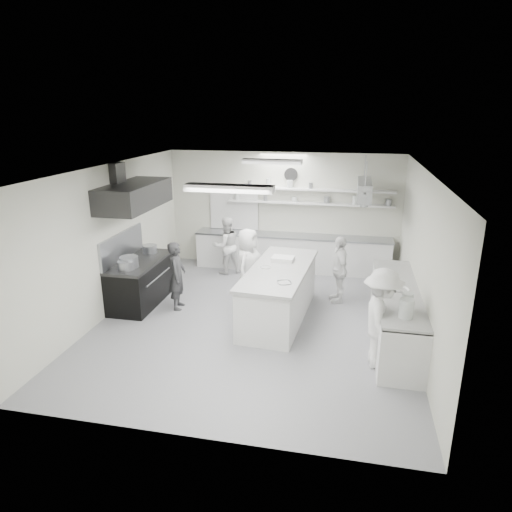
% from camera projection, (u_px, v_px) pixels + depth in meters
% --- Properties ---
extents(floor, '(6.00, 7.00, 0.02)m').
position_uv_depth(floor, '(255.00, 321.00, 9.14)').
color(floor, '#8E8F9C').
rests_on(floor, ground).
extents(ceiling, '(6.00, 7.00, 0.02)m').
position_uv_depth(ceiling, '(255.00, 168.00, 8.22)').
color(ceiling, white).
rests_on(ceiling, wall_back).
extents(wall_back, '(6.00, 0.04, 3.00)m').
position_uv_depth(wall_back, '(283.00, 211.00, 11.94)').
color(wall_back, beige).
rests_on(wall_back, floor).
extents(wall_front, '(6.00, 0.04, 3.00)m').
position_uv_depth(wall_front, '(194.00, 333.00, 5.42)').
color(wall_front, beige).
rests_on(wall_front, floor).
extents(wall_left, '(0.04, 7.00, 3.00)m').
position_uv_depth(wall_left, '(110.00, 240.00, 9.26)').
color(wall_left, beige).
rests_on(wall_left, floor).
extents(wall_right, '(0.04, 7.00, 3.00)m').
position_uv_depth(wall_right, '(421.00, 259.00, 8.09)').
color(wall_right, beige).
rests_on(wall_right, floor).
extents(stove, '(0.80, 1.80, 0.90)m').
position_uv_depth(stove, '(141.00, 283.00, 9.88)').
color(stove, black).
rests_on(stove, floor).
extents(exhaust_hood, '(0.85, 2.00, 0.50)m').
position_uv_depth(exhaust_hood, '(134.00, 195.00, 9.30)').
color(exhaust_hood, '#292929').
rests_on(exhaust_hood, wall_left).
extents(back_counter, '(5.00, 0.60, 0.92)m').
position_uv_depth(back_counter, '(292.00, 253.00, 11.92)').
color(back_counter, silver).
rests_on(back_counter, floor).
extents(shelf_lower, '(4.20, 0.26, 0.04)m').
position_uv_depth(shelf_lower, '(309.00, 203.00, 11.61)').
color(shelf_lower, silver).
rests_on(shelf_lower, wall_back).
extents(shelf_upper, '(4.20, 0.26, 0.04)m').
position_uv_depth(shelf_upper, '(310.00, 189.00, 11.50)').
color(shelf_upper, silver).
rests_on(shelf_upper, wall_back).
extents(pass_through_window, '(1.30, 0.04, 1.00)m').
position_uv_depth(pass_through_window, '(234.00, 211.00, 12.19)').
color(pass_through_window, black).
rests_on(pass_through_window, wall_back).
extents(wall_clock, '(0.32, 0.05, 0.32)m').
position_uv_depth(wall_clock, '(291.00, 174.00, 11.58)').
color(wall_clock, silver).
rests_on(wall_clock, wall_back).
extents(right_counter, '(0.74, 3.30, 0.94)m').
position_uv_depth(right_counter, '(396.00, 315.00, 8.29)').
color(right_counter, silver).
rests_on(right_counter, floor).
extents(pot_rack, '(0.30, 1.60, 0.40)m').
position_uv_depth(pot_rack, '(364.00, 190.00, 10.28)').
color(pot_rack, '#979AA2').
rests_on(pot_rack, ceiling).
extents(light_fixture_front, '(1.30, 0.25, 0.10)m').
position_uv_depth(light_fixture_front, '(229.00, 188.00, 6.56)').
color(light_fixture_front, silver).
rests_on(light_fixture_front, ceiling).
extents(light_fixture_rear, '(1.30, 0.25, 0.10)m').
position_uv_depth(light_fixture_rear, '(272.00, 162.00, 9.92)').
color(light_fixture_rear, silver).
rests_on(light_fixture_rear, ceiling).
extents(prep_island, '(1.21, 2.78, 1.00)m').
position_uv_depth(prep_island, '(279.00, 294.00, 9.15)').
color(prep_island, silver).
rests_on(prep_island, floor).
extents(stove_pot, '(0.38, 0.38, 0.27)m').
position_uv_depth(stove_pot, '(129.00, 263.00, 9.28)').
color(stove_pot, '#979AA2').
rests_on(stove_pot, stove).
extents(cook_stove, '(0.43, 0.58, 1.45)m').
position_uv_depth(cook_stove, '(177.00, 276.00, 9.52)').
color(cook_stove, '#2E2F31').
rests_on(cook_stove, floor).
extents(cook_back, '(0.90, 0.87, 1.47)m').
position_uv_depth(cook_back, '(226.00, 246.00, 11.58)').
color(cook_back, white).
rests_on(cook_back, floor).
extents(cook_island_left, '(0.65, 0.88, 1.65)m').
position_uv_depth(cook_island_left, '(248.00, 266.00, 9.78)').
color(cook_island_left, white).
rests_on(cook_island_left, floor).
extents(cook_island_right, '(0.56, 0.92, 1.47)m').
position_uv_depth(cook_island_right, '(339.00, 269.00, 9.87)').
color(cook_island_right, white).
rests_on(cook_island_right, floor).
extents(cook_right, '(0.72, 1.14, 1.67)m').
position_uv_depth(cook_right, '(381.00, 319.00, 7.29)').
color(cook_right, white).
rests_on(cook_right, floor).
extents(bowl_island_a, '(0.34, 0.34, 0.06)m').
position_uv_depth(bowl_island_a, '(284.00, 284.00, 8.23)').
color(bowl_island_a, '#979AA2').
rests_on(bowl_island_a, prep_island).
extents(bowl_island_b, '(0.21, 0.21, 0.06)m').
position_uv_depth(bowl_island_b, '(266.00, 268.00, 9.02)').
color(bowl_island_b, silver).
rests_on(bowl_island_b, prep_island).
extents(bowl_right, '(0.31, 0.31, 0.07)m').
position_uv_depth(bowl_right, '(401.00, 290.00, 8.09)').
color(bowl_right, silver).
rests_on(bowl_right, right_counter).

